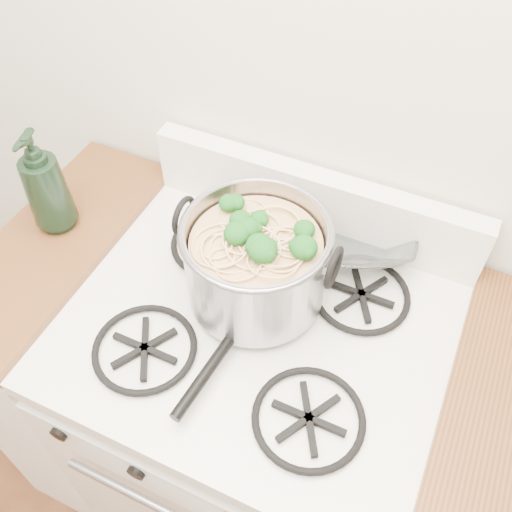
% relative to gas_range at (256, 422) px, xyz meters
% --- Properties ---
extents(gas_range, '(0.76, 0.66, 0.92)m').
position_rel_gas_range_xyz_m(gas_range, '(0.00, 0.00, 0.00)').
color(gas_range, white).
rests_on(gas_range, ground).
extents(counter_left, '(0.25, 0.65, 0.92)m').
position_rel_gas_range_xyz_m(counter_left, '(-0.51, 0.00, 0.02)').
color(counter_left, silver).
rests_on(counter_left, ground).
extents(stock_pot, '(0.32, 0.29, 0.20)m').
position_rel_gas_range_xyz_m(stock_pot, '(-0.03, 0.06, 0.58)').
color(stock_pot, '#919199').
rests_on(stock_pot, gas_range).
extents(spatula, '(0.32, 0.33, 0.02)m').
position_rel_gas_range_xyz_m(spatula, '(-0.02, -0.00, 0.50)').
color(spatula, black).
rests_on(spatula, gas_range).
extents(glass_bowl, '(0.13, 0.13, 0.02)m').
position_rel_gas_range_xyz_m(glass_bowl, '(0.11, 0.28, 0.50)').
color(glass_bowl, white).
rests_on(glass_bowl, gas_range).
extents(bottle, '(0.12, 0.12, 0.25)m').
position_rel_gas_range_xyz_m(bottle, '(-0.52, 0.05, 0.61)').
color(bottle, black).
rests_on(bottle, counter_left).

